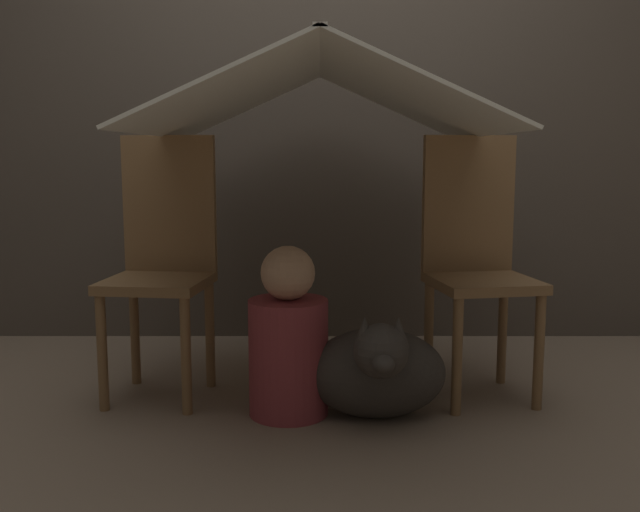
# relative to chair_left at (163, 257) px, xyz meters

# --- Properties ---
(ground_plane) EXTENTS (8.80, 8.80, 0.00)m
(ground_plane) POSITION_rel_chair_left_xyz_m (0.59, -0.20, -0.52)
(ground_plane) COLOR #7A6651
(wall_back) EXTENTS (7.00, 0.05, 2.50)m
(wall_back) POSITION_rel_chair_left_xyz_m (0.59, 0.86, 0.73)
(wall_back) COLOR #4C4238
(wall_back) RESTS_ON ground_plane
(chair_left) EXTENTS (0.40, 0.40, 0.98)m
(chair_left) POSITION_rel_chair_left_xyz_m (0.00, 0.00, 0.00)
(chair_left) COLOR brown
(chair_left) RESTS_ON ground_plane
(chair_right) EXTENTS (0.42, 0.42, 0.98)m
(chair_right) POSITION_rel_chair_left_xyz_m (1.18, -0.00, 0.00)
(chair_right) COLOR brown
(chair_right) RESTS_ON ground_plane
(sheet_canopy) EXTENTS (1.21, 1.26, 0.28)m
(sheet_canopy) POSITION_rel_chair_left_xyz_m (0.59, -0.07, 0.59)
(sheet_canopy) COLOR silver
(person_front) EXTENTS (0.28, 0.28, 0.60)m
(person_front) POSITION_rel_chair_left_xyz_m (0.48, -0.24, -0.27)
(person_front) COLOR maroon
(person_front) RESTS_ON ground_plane
(dog) EXTENTS (0.48, 0.43, 0.40)m
(dog) POSITION_rel_chair_left_xyz_m (0.79, -0.30, -0.35)
(dog) COLOR #332D28
(dog) RESTS_ON ground_plane
(floor_cushion) EXTENTS (0.45, 0.36, 0.10)m
(floor_cushion) POSITION_rel_chair_left_xyz_m (0.77, 0.10, -0.47)
(floor_cushion) COLOR #4C7FB2
(floor_cushion) RESTS_ON ground_plane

